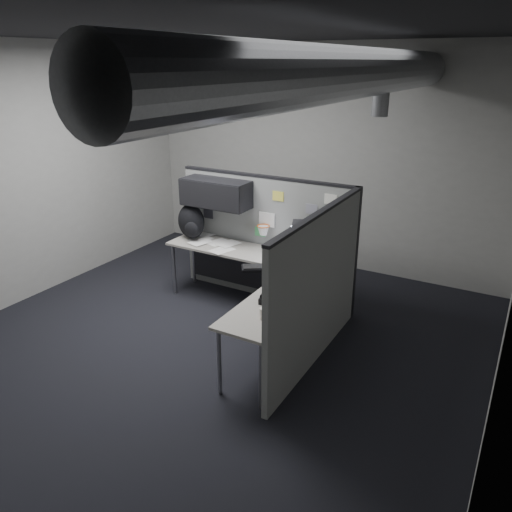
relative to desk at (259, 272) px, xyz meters
The scene contains 12 objects.
room 1.69m from the desk, 59.55° to the right, with size 5.62×5.62×3.22m.
partition_back 0.77m from the desk, 126.93° to the left, with size 2.44×0.42×1.63m.
partition_right 1.09m from the desk, 26.97° to the right, with size 0.07×2.23×1.63m.
desk is the anchor object (origin of this frame).
monitor 0.69m from the desk, 24.37° to the left, with size 0.56×0.56×0.48m.
keyboard 0.25m from the desk, 44.79° to the right, with size 0.51×0.43×0.04m.
mouse 0.64m from the desk, 34.62° to the right, with size 0.25×0.26×0.04m.
phone 1.02m from the desk, 54.13° to the right, with size 0.24×0.25×0.10m.
bottles 1.50m from the desk, 56.43° to the right, with size 0.14×0.18×0.08m.
cup 1.38m from the desk, 58.81° to the right, with size 0.08×0.08×0.11m, color silver.
papers 0.94m from the desk, 160.42° to the left, with size 0.80×0.67×0.02m.
backpack 1.28m from the desk, 165.34° to the left, with size 0.45×0.40×0.47m.
Camera 1 is at (2.80, -4.03, 2.94)m, focal length 35.00 mm.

